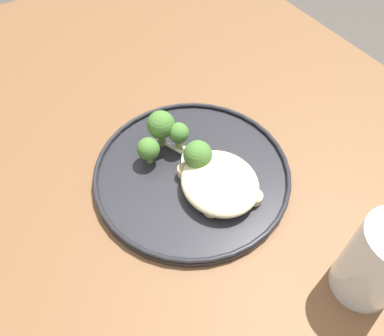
% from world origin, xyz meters
% --- Properties ---
extents(wooden_dining_table, '(1.40, 1.00, 0.74)m').
position_xyz_m(wooden_dining_table, '(0.00, 0.00, 0.66)').
color(wooden_dining_table, brown).
rests_on(wooden_dining_table, ground).
extents(dinner_plate, '(0.29, 0.29, 0.02)m').
position_xyz_m(dinner_plate, '(-0.05, 0.04, 0.75)').
color(dinner_plate, '#232328').
rests_on(dinner_plate, wooden_dining_table).
extents(noodle_bed, '(0.12, 0.11, 0.04)m').
position_xyz_m(noodle_bed, '(-0.00, 0.06, 0.77)').
color(noodle_bed, beige).
rests_on(noodle_bed, dinner_plate).
extents(seared_scallop_front_small, '(0.03, 0.03, 0.02)m').
position_xyz_m(seared_scallop_front_small, '(-0.01, 0.05, 0.76)').
color(seared_scallop_front_small, beige).
rests_on(seared_scallop_front_small, dinner_plate).
extents(seared_scallop_right_edge, '(0.02, 0.02, 0.01)m').
position_xyz_m(seared_scallop_right_edge, '(0.02, 0.03, 0.76)').
color(seared_scallop_right_edge, '#E5C689').
rests_on(seared_scallop_right_edge, dinner_plate).
extents(seared_scallop_center_golden, '(0.02, 0.02, 0.01)m').
position_xyz_m(seared_scallop_center_golden, '(-0.05, 0.03, 0.76)').
color(seared_scallop_center_golden, beige).
rests_on(seared_scallop_center_golden, dinner_plate).
extents(seared_scallop_on_noodles, '(0.03, 0.03, 0.01)m').
position_xyz_m(seared_scallop_on_noodles, '(0.01, 0.06, 0.76)').
color(seared_scallop_on_noodles, '#E5C689').
rests_on(seared_scallop_on_noodles, dinner_plate).
extents(seared_scallop_rear_pale, '(0.03, 0.03, 0.02)m').
position_xyz_m(seared_scallop_rear_pale, '(-0.03, 0.03, 0.76)').
color(seared_scallop_rear_pale, '#DBB77A').
rests_on(seared_scallop_rear_pale, dinner_plate).
extents(seared_scallop_tilted_round, '(0.03, 0.03, 0.01)m').
position_xyz_m(seared_scallop_tilted_round, '(0.00, 0.09, 0.76)').
color(seared_scallop_tilted_round, '#DBB77A').
rests_on(seared_scallop_tilted_round, dinner_plate).
extents(seared_scallop_tiny_bay, '(0.02, 0.02, 0.01)m').
position_xyz_m(seared_scallop_tiny_bay, '(0.04, 0.09, 0.76)').
color(seared_scallop_tiny_bay, beige).
rests_on(seared_scallop_tiny_bay, dinner_plate).
extents(broccoli_floret_front_edge, '(0.03, 0.03, 0.05)m').
position_xyz_m(broccoli_floret_front_edge, '(-0.10, 0.05, 0.78)').
color(broccoli_floret_front_edge, '#89A356').
rests_on(broccoli_floret_front_edge, dinner_plate).
extents(broccoli_floret_center_pile, '(0.04, 0.04, 0.06)m').
position_xyz_m(broccoli_floret_center_pile, '(-0.05, 0.05, 0.79)').
color(broccoli_floret_center_pile, '#7A994C').
rests_on(broccoli_floret_center_pile, dinner_plate).
extents(broccoli_floret_split_head, '(0.04, 0.04, 0.06)m').
position_xyz_m(broccoli_floret_split_head, '(-0.12, 0.03, 0.79)').
color(broccoli_floret_split_head, '#7A994C').
rests_on(broccoli_floret_split_head, dinner_plate).
extents(broccoli_floret_rear_charred, '(0.03, 0.03, 0.05)m').
position_xyz_m(broccoli_floret_rear_charred, '(-0.10, -0.00, 0.78)').
color(broccoli_floret_rear_charred, '#7A994C').
rests_on(broccoli_floret_rear_charred, dinner_plate).
extents(onion_sliver_pale_crescent, '(0.04, 0.02, 0.00)m').
position_xyz_m(onion_sliver_pale_crescent, '(-0.11, 0.04, 0.75)').
color(onion_sliver_pale_crescent, silver).
rests_on(onion_sliver_pale_crescent, dinner_plate).
extents(onion_sliver_curled_piece, '(0.04, 0.03, 0.00)m').
position_xyz_m(onion_sliver_curled_piece, '(-0.13, 0.06, 0.75)').
color(onion_sliver_curled_piece, silver).
rests_on(onion_sliver_curled_piece, dinner_plate).
extents(onion_sliver_short_strip, '(0.05, 0.04, 0.00)m').
position_xyz_m(onion_sliver_short_strip, '(-0.07, 0.04, 0.75)').
color(onion_sliver_short_strip, silver).
rests_on(onion_sliver_short_strip, dinner_plate).
extents(water_glass, '(0.07, 0.07, 0.12)m').
position_xyz_m(water_glass, '(0.20, 0.13, 0.79)').
color(water_glass, silver).
rests_on(water_glass, wooden_dining_table).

